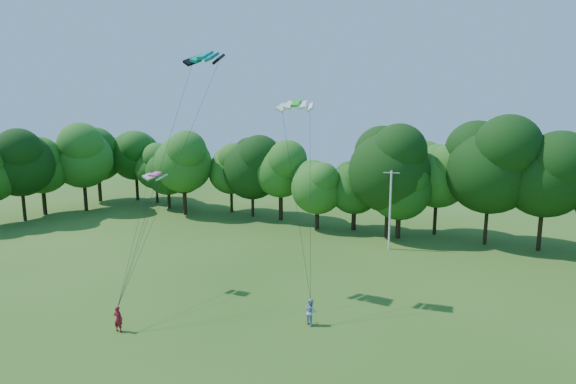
% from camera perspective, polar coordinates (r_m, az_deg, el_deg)
% --- Properties ---
extents(utility_pole, '(1.60, 0.46, 8.15)m').
position_cam_1_polar(utility_pole, '(46.88, 12.83, -2.16)').
color(utility_pole, silver).
rests_on(utility_pole, ground).
extents(kite_flyer_left, '(0.68, 0.50, 1.69)m').
position_cam_1_polar(kite_flyer_left, '(31.47, -20.76, -14.84)').
color(kite_flyer_left, maroon).
rests_on(kite_flyer_left, ground).
extents(kite_flyer_right, '(1.09, 1.02, 1.78)m').
position_cam_1_polar(kite_flyer_right, '(30.50, 2.87, -14.91)').
color(kite_flyer_right, '#98ADD3').
rests_on(kite_flyer_right, ground).
extents(kite_teal, '(2.99, 1.31, 0.74)m').
position_cam_1_polar(kite_teal, '(34.76, -10.48, 16.74)').
color(kite_teal, '#048780').
rests_on(kite_teal, ground).
extents(kite_green, '(2.71, 1.55, 0.60)m').
position_cam_1_polar(kite_green, '(32.07, 1.02, 11.24)').
color(kite_green, green).
rests_on(kite_green, ground).
extents(kite_pink, '(1.88, 1.04, 0.30)m').
position_cam_1_polar(kite_pink, '(35.87, -16.54, 2.19)').
color(kite_pink, '#F544AD').
rests_on(kite_pink, ground).
extents(tree_back_west, '(6.47, 6.47, 9.41)m').
position_cam_1_polar(tree_back_west, '(68.68, -13.16, 2.91)').
color(tree_back_west, '#372616').
rests_on(tree_back_west, ground).
extents(tree_back_center, '(9.90, 9.90, 14.40)m').
position_cam_1_polar(tree_back_center, '(50.88, 12.76, 4.22)').
color(tree_back_center, '#312413').
rests_on(tree_back_center, ground).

